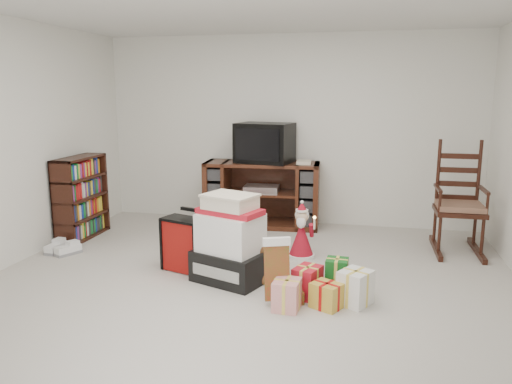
{
  "coord_description": "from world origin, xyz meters",
  "views": [
    {
      "loc": [
        1.04,
        -4.12,
        1.76
      ],
      "look_at": [
        -0.02,
        0.6,
        0.78
      ],
      "focal_mm": 35.0,
      "sensor_mm": 36.0,
      "label": 1
    }
  ],
  "objects_px": {
    "bookshelf": "(81,199)",
    "mrs_claus_figurine": "(220,241)",
    "red_suitcase": "(185,244)",
    "rocking_chair": "(458,212)",
    "santa_figurine": "(301,236)",
    "gift_cluster": "(325,289)",
    "crt_television": "(265,143)",
    "tv_stand": "(262,194)",
    "teddy_bear": "(257,262)",
    "sneaker_pair": "(62,249)",
    "gift_pile": "(231,244)"
  },
  "relations": [
    {
      "from": "bookshelf",
      "to": "rocking_chair",
      "type": "bearing_deg",
      "value": 6.08
    },
    {
      "from": "gift_cluster",
      "to": "teddy_bear",
      "type": "bearing_deg",
      "value": 150.3
    },
    {
      "from": "red_suitcase",
      "to": "sneaker_pair",
      "type": "bearing_deg",
      "value": -169.81
    },
    {
      "from": "gift_pile",
      "to": "gift_cluster",
      "type": "xyz_separation_m",
      "value": [
        0.92,
        -0.31,
        -0.24
      ]
    },
    {
      "from": "tv_stand",
      "to": "mrs_claus_figurine",
      "type": "height_order",
      "value": "tv_stand"
    },
    {
      "from": "red_suitcase",
      "to": "rocking_chair",
      "type": "bearing_deg",
      "value": 43.44
    },
    {
      "from": "gift_pile",
      "to": "sneaker_pair",
      "type": "bearing_deg",
      "value": -169.78
    },
    {
      "from": "crt_television",
      "to": "sneaker_pair",
      "type": "bearing_deg",
      "value": -129.9
    },
    {
      "from": "santa_figurine",
      "to": "bookshelf",
      "type": "bearing_deg",
      "value": 176.19
    },
    {
      "from": "santa_figurine",
      "to": "gift_cluster",
      "type": "bearing_deg",
      "value": -72.5
    },
    {
      "from": "sneaker_pair",
      "to": "crt_television",
      "type": "relative_size",
      "value": 0.47
    },
    {
      "from": "bookshelf",
      "to": "rocking_chair",
      "type": "height_order",
      "value": "rocking_chair"
    },
    {
      "from": "bookshelf",
      "to": "mrs_claus_figurine",
      "type": "relative_size",
      "value": 1.57
    },
    {
      "from": "red_suitcase",
      "to": "crt_television",
      "type": "distance_m",
      "value": 2.07
    },
    {
      "from": "tv_stand",
      "to": "bookshelf",
      "type": "height_order",
      "value": "bookshelf"
    },
    {
      "from": "rocking_chair",
      "to": "teddy_bear",
      "type": "height_order",
      "value": "rocking_chair"
    },
    {
      "from": "tv_stand",
      "to": "bookshelf",
      "type": "bearing_deg",
      "value": -157.44
    },
    {
      "from": "red_suitcase",
      "to": "teddy_bear",
      "type": "bearing_deg",
      "value": 12.42
    },
    {
      "from": "tv_stand",
      "to": "sneaker_pair",
      "type": "xyz_separation_m",
      "value": [
        -1.92,
        -1.64,
        -0.38
      ]
    },
    {
      "from": "red_suitcase",
      "to": "santa_figurine",
      "type": "relative_size",
      "value": 1.03
    },
    {
      "from": "tv_stand",
      "to": "crt_television",
      "type": "distance_m",
      "value": 0.68
    },
    {
      "from": "bookshelf",
      "to": "mrs_claus_figurine",
      "type": "bearing_deg",
      "value": -16.52
    },
    {
      "from": "crt_television",
      "to": "mrs_claus_figurine",
      "type": "bearing_deg",
      "value": -84.76
    },
    {
      "from": "teddy_bear",
      "to": "santa_figurine",
      "type": "relative_size",
      "value": 0.64
    },
    {
      "from": "teddy_bear",
      "to": "sneaker_pair",
      "type": "xyz_separation_m",
      "value": [
        -2.27,
        0.28,
        -0.12
      ]
    },
    {
      "from": "tv_stand",
      "to": "gift_pile",
      "type": "bearing_deg",
      "value": -90.29
    },
    {
      "from": "rocking_chair",
      "to": "mrs_claus_figurine",
      "type": "bearing_deg",
      "value": -157.45
    },
    {
      "from": "gift_cluster",
      "to": "gift_pile",
      "type": "bearing_deg",
      "value": 161.39
    },
    {
      "from": "santa_figurine",
      "to": "sneaker_pair",
      "type": "relative_size",
      "value": 1.68
    },
    {
      "from": "rocking_chair",
      "to": "sneaker_pair",
      "type": "height_order",
      "value": "rocking_chair"
    },
    {
      "from": "santa_figurine",
      "to": "sneaker_pair",
      "type": "bearing_deg",
      "value": -170.31
    },
    {
      "from": "red_suitcase",
      "to": "gift_cluster",
      "type": "distance_m",
      "value": 1.51
    },
    {
      "from": "santa_figurine",
      "to": "sneaker_pair",
      "type": "xyz_separation_m",
      "value": [
        -2.61,
        -0.44,
        -0.19
      ]
    },
    {
      "from": "gift_pile",
      "to": "santa_figurine",
      "type": "height_order",
      "value": "gift_pile"
    },
    {
      "from": "red_suitcase",
      "to": "sneaker_pair",
      "type": "xyz_separation_m",
      "value": [
        -1.53,
        0.21,
        -0.22
      ]
    },
    {
      "from": "teddy_bear",
      "to": "santa_figurine",
      "type": "distance_m",
      "value": 0.8
    },
    {
      "from": "gift_pile",
      "to": "sneaker_pair",
      "type": "relative_size",
      "value": 2.24
    },
    {
      "from": "teddy_bear",
      "to": "mrs_claus_figurine",
      "type": "bearing_deg",
      "value": 143.67
    },
    {
      "from": "santa_figurine",
      "to": "gift_cluster",
      "type": "distance_m",
      "value": 1.18
    },
    {
      "from": "red_suitcase",
      "to": "sneaker_pair",
      "type": "relative_size",
      "value": 1.73
    },
    {
      "from": "teddy_bear",
      "to": "gift_cluster",
      "type": "relative_size",
      "value": 0.5
    },
    {
      "from": "red_suitcase",
      "to": "teddy_bear",
      "type": "xyz_separation_m",
      "value": [
        0.75,
        -0.07,
        -0.1
      ]
    },
    {
      "from": "rocking_chair",
      "to": "santa_figurine",
      "type": "xyz_separation_m",
      "value": [
        -1.67,
        -0.65,
        -0.2
      ]
    },
    {
      "from": "crt_television",
      "to": "gift_pile",
      "type": "bearing_deg",
      "value": -77.17
    },
    {
      "from": "bookshelf",
      "to": "rocking_chair",
      "type": "distance_m",
      "value": 4.41
    },
    {
      "from": "mrs_claus_figurine",
      "to": "crt_television",
      "type": "height_order",
      "value": "crt_television"
    },
    {
      "from": "red_suitcase",
      "to": "tv_stand",
      "type": "bearing_deg",
      "value": 96.09
    },
    {
      "from": "rocking_chair",
      "to": "mrs_claus_figurine",
      "type": "relative_size",
      "value": 2.02
    },
    {
      "from": "gift_cluster",
      "to": "crt_television",
      "type": "bearing_deg",
      "value": 113.57
    },
    {
      "from": "teddy_bear",
      "to": "mrs_claus_figurine",
      "type": "relative_size",
      "value": 0.62
    }
  ]
}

